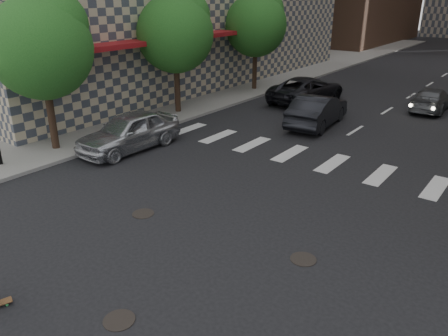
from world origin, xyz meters
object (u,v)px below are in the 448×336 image
object	(u,v)px
tree_b	(177,30)
traffic_car_b	(432,99)
traffic_car_c	(307,90)
tree_c	(258,22)
silver_sedan	(129,131)
tree_a	(44,43)
traffic_car_a	(317,110)

from	to	relation	value
tree_b	traffic_car_b	world-z (taller)	tree_b
tree_b	traffic_car_c	xyz separation A→B (m)	(4.60, 6.86, -3.83)
tree_c	silver_sedan	xyz separation A→B (m)	(2.45, -14.01, -3.80)
tree_a	tree_c	bearing A→B (deg)	90.00
traffic_car_a	tree_a	bearing A→B (deg)	48.42
tree_a	traffic_car_a	world-z (taller)	tree_a
tree_c	traffic_car_c	world-z (taller)	tree_c
tree_c	traffic_car_b	world-z (taller)	tree_c
traffic_car_b	traffic_car_a	bearing A→B (deg)	58.48
tree_a	tree_c	xyz separation A→B (m)	(0.00, 16.00, 0.00)
tree_b	silver_sedan	size ratio (longest dim) A/B	1.33
tree_a	silver_sedan	distance (m)	4.95
tree_a	traffic_car_a	bearing A→B (deg)	54.58
tree_b	traffic_car_a	world-z (taller)	tree_b
tree_c	traffic_car_a	distance (m)	10.03
tree_b	traffic_car_a	bearing A→B (deg)	18.41
traffic_car_b	traffic_car_c	world-z (taller)	traffic_car_c
traffic_car_b	traffic_car_c	distance (m)	7.35
silver_sedan	traffic_car_b	size ratio (longest dim) A/B	1.09
traffic_car_a	tree_b	bearing A→B (deg)	12.25
silver_sedan	traffic_car_c	bearing A→B (deg)	81.94
tree_a	traffic_car_c	bearing A→B (deg)	72.79
tree_a	traffic_car_c	xyz separation A→B (m)	(4.60, 14.86, -3.83)
tree_b	traffic_car_a	distance (m)	8.74
traffic_car_a	silver_sedan	bearing A→B (deg)	53.35
silver_sedan	tree_b	bearing A→B (deg)	113.63
silver_sedan	tree_c	bearing A→B (deg)	101.35
traffic_car_b	traffic_car_c	bearing A→B (deg)	19.25
tree_a	traffic_car_b	world-z (taller)	tree_a
tree_b	tree_c	bearing A→B (deg)	90.00
tree_b	silver_sedan	xyz separation A→B (m)	(2.45, -6.01, -3.80)
tree_c	traffic_car_a	world-z (taller)	tree_c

